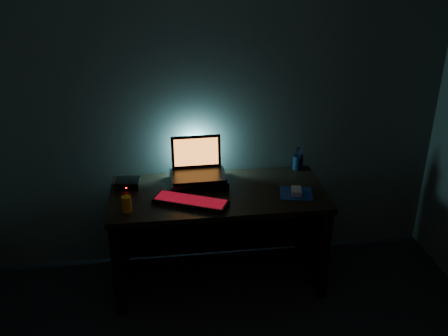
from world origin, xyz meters
The scene contains 10 objects.
room centered at (0.00, 0.00, 1.25)m, with size 3.50×4.00×2.50m.
desk centered at (0.00, 1.67, 0.49)m, with size 1.50×0.70×0.75m.
riser centered at (-0.12, 1.76, 0.78)m, with size 0.40×0.30×0.06m, color black.
laptop centered at (-0.13, 1.81, 0.87)m, with size 0.39×0.29×0.26m.
keyboard centered at (-0.20, 1.47, 0.76)m, with size 0.52×0.35×0.03m.
mousepad centered at (0.53, 1.52, 0.75)m, with size 0.22×0.20×0.00m, color navy.
mouse centered at (0.53, 1.52, 0.77)m, with size 0.07×0.11×0.03m, color #9F9EA4.
pen_cup centered at (0.65, 1.92, 0.80)m, with size 0.08×0.08×0.11m, color black.
juice_glass centered at (-0.62, 1.42, 0.80)m, with size 0.06×0.06×0.11m, color orange.
router centered at (-0.63, 1.77, 0.78)m, with size 0.18×0.15×0.06m.
Camera 1 is at (-0.36, -1.46, 2.35)m, focal length 40.00 mm.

